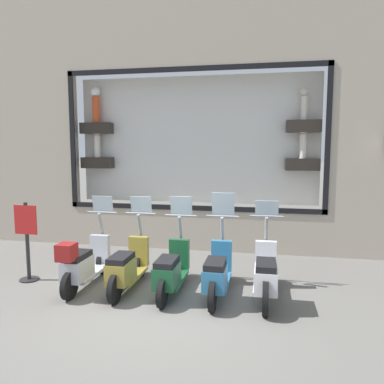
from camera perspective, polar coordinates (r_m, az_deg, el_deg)
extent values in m
plane|color=#66635E|center=(6.23, -6.27, -17.14)|extent=(120.00, 120.00, 0.00)
cube|color=#ADA08E|center=(9.41, 0.23, -5.59)|extent=(0.40, 6.29, 1.00)
cube|color=black|center=(9.16, -0.01, 18.29)|extent=(0.04, 6.29, 0.12)
cube|color=black|center=(9.10, -0.01, -2.43)|extent=(0.04, 6.29, 0.12)
cube|color=black|center=(8.92, 20.01, 7.56)|extent=(0.04, 0.12, 3.40)
cube|color=black|center=(10.04, -17.73, 7.52)|extent=(0.04, 0.12, 3.40)
cube|color=silver|center=(9.53, 0.64, 7.90)|extent=(0.04, 6.05, 3.16)
cube|color=#28231E|center=(9.21, 16.63, 9.59)|extent=(0.36, 0.79, 0.28)
cylinder|color=silver|center=(9.24, 16.72, 12.14)|extent=(0.15, 0.15, 0.54)
sphere|color=beige|center=(9.28, 16.80, 14.41)|extent=(0.20, 0.20, 0.20)
cube|color=#28231E|center=(10.13, -14.33, 9.39)|extent=(0.36, 0.79, 0.28)
cylinder|color=#CC4C23|center=(10.16, -14.41, 12.05)|extent=(0.18, 0.18, 0.67)
sphere|color=white|center=(10.21, -14.49, 14.58)|extent=(0.24, 0.24, 0.24)
cube|color=#28231E|center=(9.21, 16.44, 4.07)|extent=(0.36, 0.79, 0.28)
cylinder|color=silver|center=(9.20, 16.53, 6.71)|extent=(0.16, 0.16, 0.57)
sphere|color=white|center=(9.21, 16.61, 9.11)|extent=(0.21, 0.21, 0.21)
cube|color=#28231E|center=(10.12, -14.18, 4.36)|extent=(0.36, 0.79, 0.28)
cylinder|color=silver|center=(10.12, -14.25, 6.75)|extent=(0.16, 0.16, 0.56)
sphere|color=beige|center=(10.12, -14.32, 8.92)|extent=(0.20, 0.20, 0.20)
cylinder|color=black|center=(7.14, 11.11, -11.68)|extent=(0.55, 0.09, 0.55)
cylinder|color=black|center=(5.96, 11.12, -15.50)|extent=(0.55, 0.09, 0.55)
cube|color=silver|center=(6.55, 11.11, -13.53)|extent=(1.02, 0.39, 0.06)
cube|color=silver|center=(6.12, 11.16, -12.90)|extent=(0.61, 0.35, 0.36)
cube|color=black|center=(6.05, 11.21, -10.85)|extent=(0.58, 0.31, 0.10)
cube|color=silver|center=(6.97, 11.17, -9.59)|extent=(0.12, 0.37, 0.56)
cylinder|color=gray|center=(6.91, 11.26, -5.49)|extent=(0.20, 0.06, 0.45)
cylinder|color=gray|center=(6.94, 11.30, -3.64)|extent=(0.04, 0.60, 0.04)
cube|color=silver|center=(6.95, 11.33, -2.43)|extent=(0.08, 0.42, 0.28)
cylinder|color=black|center=(7.21, 4.60, -11.64)|extent=(0.49, 0.09, 0.49)
cylinder|color=black|center=(5.99, 3.14, -15.56)|extent=(0.49, 0.09, 0.49)
cube|color=teal|center=(6.60, 3.95, -13.52)|extent=(1.02, 0.39, 0.06)
cube|color=teal|center=(6.18, 3.52, -12.89)|extent=(0.61, 0.35, 0.36)
cube|color=black|center=(6.11, 3.54, -10.85)|extent=(0.58, 0.31, 0.10)
cube|color=teal|center=(7.01, 4.52, -9.61)|extent=(0.12, 0.37, 0.56)
cylinder|color=gray|center=(6.96, 4.63, -5.55)|extent=(0.20, 0.06, 0.45)
cylinder|color=gray|center=(6.98, 4.71, -3.71)|extent=(0.04, 0.60, 0.04)
cube|color=silver|center=(6.99, 4.76, -1.85)|extent=(0.11, 0.42, 0.44)
cylinder|color=black|center=(7.35, -1.72, -11.37)|extent=(0.46, 0.09, 0.46)
cylinder|color=black|center=(6.14, -4.56, -15.17)|extent=(0.46, 0.09, 0.46)
cube|color=#19512D|center=(6.74, -3.00, -13.19)|extent=(1.02, 0.39, 0.06)
cube|color=#19512D|center=(6.33, -3.85, -12.54)|extent=(0.61, 0.35, 0.36)
cube|color=black|center=(6.26, -3.87, -10.55)|extent=(0.58, 0.31, 0.10)
cube|color=#19512D|center=(7.15, -1.95, -9.40)|extent=(0.12, 0.37, 0.56)
cylinder|color=gray|center=(7.09, -1.84, -5.41)|extent=(0.20, 0.06, 0.45)
cylinder|color=gray|center=(7.12, -1.72, -3.61)|extent=(0.04, 0.61, 0.04)
cube|color=silver|center=(7.12, -1.65, -2.09)|extent=(0.09, 0.42, 0.37)
cylinder|color=black|center=(7.54, -7.79, -10.83)|extent=(0.49, 0.09, 0.49)
cylinder|color=black|center=(6.39, -11.68, -14.23)|extent=(0.49, 0.09, 0.49)
cube|color=olive|center=(6.96, -9.56, -12.49)|extent=(1.02, 0.39, 0.06)
cube|color=olive|center=(6.57, -10.76, -11.79)|extent=(0.61, 0.35, 0.36)
cube|color=black|center=(6.50, -10.81, -9.86)|extent=(0.58, 0.31, 0.10)
cube|color=olive|center=(7.36, -8.10, -8.87)|extent=(0.12, 0.37, 0.56)
cylinder|color=gray|center=(7.31, -7.99, -4.99)|extent=(0.20, 0.06, 0.45)
cylinder|color=gray|center=(7.33, -7.84, -3.25)|extent=(0.04, 0.60, 0.04)
cube|color=silver|center=(7.34, -7.76, -1.91)|extent=(0.08, 0.42, 0.33)
cylinder|color=black|center=(7.84, -13.41, -10.33)|extent=(0.48, 0.09, 0.48)
cylinder|color=black|center=(6.72, -18.18, -13.41)|extent=(0.48, 0.09, 0.48)
cube|color=#B7BCC6|center=(7.27, -15.60, -11.85)|extent=(1.02, 0.39, 0.06)
cube|color=#B7BCC6|center=(6.89, -17.07, -11.11)|extent=(0.61, 0.35, 0.36)
cube|color=black|center=(6.83, -17.13, -9.27)|extent=(0.58, 0.31, 0.10)
cube|color=#B7BCC6|center=(7.65, -13.84, -8.43)|extent=(0.12, 0.37, 0.56)
cylinder|color=gray|center=(7.60, -13.72, -4.71)|extent=(0.20, 0.06, 0.45)
cylinder|color=gray|center=(7.62, -13.55, -3.03)|extent=(0.04, 0.60, 0.04)
cube|color=silver|center=(7.63, -13.46, -1.76)|extent=(0.08, 0.42, 0.32)
cube|color=maroon|center=(6.51, -18.58, -8.67)|extent=(0.28, 0.28, 0.28)
cylinder|color=#232326|center=(7.98, -23.54, -12.10)|extent=(0.36, 0.36, 0.02)
cylinder|color=#232326|center=(7.78, -23.80, -6.94)|extent=(0.07, 0.07, 1.50)
cube|color=red|center=(7.68, -24.04, -3.88)|extent=(0.03, 0.45, 0.55)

